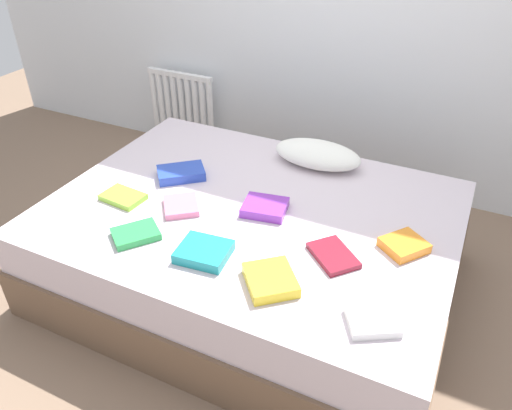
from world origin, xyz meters
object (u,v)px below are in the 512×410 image
at_px(bed, 252,247).
at_px(textbook_purple, 265,207).
at_px(textbook_maroon, 333,255).
at_px(textbook_pink, 181,206).
at_px(textbook_green, 136,234).
at_px(textbook_orange, 404,245).
at_px(textbook_white, 373,321).
at_px(radiator, 182,107).
at_px(pillow, 318,154).
at_px(textbook_yellow, 270,280).
at_px(textbook_teal, 204,252).
at_px(textbook_lime, 123,197).
at_px(textbook_blue, 181,173).

xyz_separation_m(bed, textbook_purple, (0.08, -0.01, 0.28)).
distance_m(textbook_purple, textbook_maroon, 0.45).
relative_size(textbook_pink, textbook_maroon, 0.85).
xyz_separation_m(textbook_green, textbook_maroon, (0.85, 0.25, -0.00)).
relative_size(textbook_pink, textbook_orange, 1.06).
bearing_deg(bed, textbook_orange, -0.70).
relative_size(bed, textbook_white, 11.03).
xyz_separation_m(radiator, pillow, (1.34, -0.65, 0.20)).
bearing_deg(bed, radiator, 134.96).
distance_m(bed, textbook_purple, 0.29).
xyz_separation_m(textbook_pink, textbook_yellow, (0.62, -0.30, 0.01)).
height_order(bed, textbook_purple, textbook_purple).
height_order(textbook_teal, textbook_yellow, same).
height_order(pillow, textbook_teal, pillow).
relative_size(textbook_lime, textbook_orange, 1.20).
xyz_separation_m(textbook_pink, textbook_orange, (1.05, 0.15, 0.01)).
bearing_deg(textbook_orange, textbook_blue, 122.40).
relative_size(pillow, textbook_purple, 2.38).
bearing_deg(textbook_teal, textbook_green, 176.66).
relative_size(textbook_purple, textbook_pink, 1.12).
bearing_deg(textbook_lime, bed, 25.33).
bearing_deg(textbook_lime, textbook_pink, 16.24).
distance_m(pillow, textbook_teal, 0.99).
distance_m(bed, textbook_lime, 0.71).
bearing_deg(textbook_purple, pillow, 72.69).
distance_m(textbook_white, textbook_pink, 1.09).
bearing_deg(textbook_orange, textbook_yellow, 173.66).
xyz_separation_m(textbook_purple, textbook_blue, (-0.55, 0.10, 0.00)).
xyz_separation_m(pillow, textbook_green, (-0.51, -0.99, -0.05)).
xyz_separation_m(bed, textbook_teal, (-0.02, -0.43, 0.28)).
distance_m(textbook_purple, textbook_blue, 0.56).
distance_m(radiator, textbook_green, 1.85).
xyz_separation_m(textbook_purple, textbook_teal, (-0.09, -0.42, 0.00)).
height_order(textbook_purple, textbook_pink, textbook_purple).
xyz_separation_m(radiator, textbook_teal, (1.18, -1.63, 0.16)).
relative_size(bed, textbook_yellow, 9.53).
xyz_separation_m(radiator, textbook_blue, (0.73, -1.11, 0.17)).
distance_m(textbook_purple, textbook_green, 0.62).
height_order(textbook_pink, textbook_maroon, textbook_pink).
distance_m(textbook_white, textbook_teal, 0.75).
bearing_deg(textbook_lime, textbook_purple, 22.70).
bearing_deg(textbook_pink, bed, 80.15).
bearing_deg(bed, textbook_blue, 168.98).
height_order(radiator, textbook_maroon, radiator).
relative_size(textbook_purple, textbook_blue, 0.84).
relative_size(radiator, textbook_lime, 2.65).
relative_size(textbook_maroon, textbook_yellow, 1.04).
relative_size(textbook_orange, textbook_maroon, 0.80).
height_order(pillow, textbook_yellow, pillow).
height_order(textbook_green, textbook_teal, textbook_teal).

